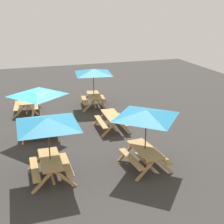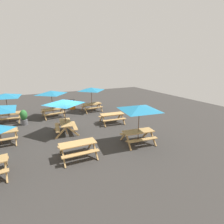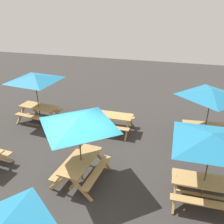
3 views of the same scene
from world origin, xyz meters
The scene contains 6 objects.
ground_plane centered at (0.00, 0.00, 0.00)m, with size 33.64×33.64×0.00m, color #33302D.
picnic_table_0 centered at (-0.09, -3.72, 0.56)m, with size 1.84×1.57×0.81m.
picnic_table_3 centered at (-3.70, -0.30, 1.99)m, with size 2.83×2.83×2.34m.
picnic_table_6 centered at (-3.99, -3.76, 1.99)m, with size 2.14×2.14×2.34m.
picnic_table_7 centered at (0.04, -0.32, 1.99)m, with size 2.22×2.22×2.34m.
picnic_table_8 centered at (3.49, -3.75, 1.99)m, with size 2.81×2.81×2.34m.
Camera 3 is at (-2.56, 5.73, 5.58)m, focal length 40.00 mm.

